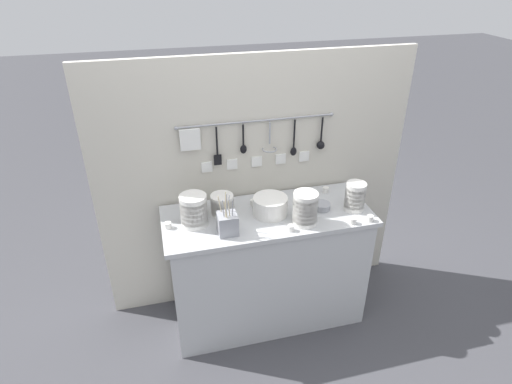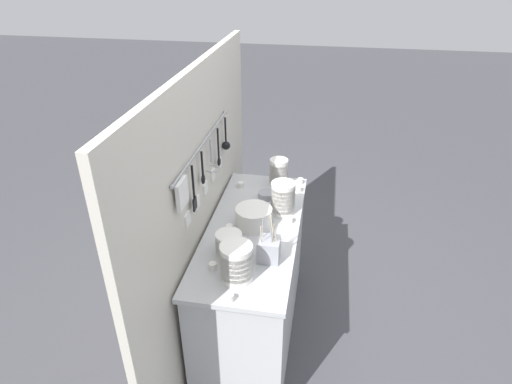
{
  "view_description": "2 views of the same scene",
  "coord_description": "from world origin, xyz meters",
  "views": [
    {
      "loc": [
        -0.64,
        -2.21,
        2.32
      ],
      "look_at": [
        -0.08,
        0.0,
        1.02
      ],
      "focal_mm": 30.0,
      "sensor_mm": 36.0,
      "label": 1
    },
    {
      "loc": [
        -2.09,
        -0.38,
        2.31
      ],
      "look_at": [
        -0.02,
        -0.02,
        1.11
      ],
      "focal_mm": 30.0,
      "sensor_mm": 36.0,
      "label": 2
    }
  ],
  "objects": [
    {
      "name": "bowl_stack_tall_left",
      "position": [
        0.19,
        -0.15,
        0.96
      ],
      "size": [
        0.15,
        0.15,
        0.21
      ],
      "color": "silver",
      "rests_on": "counter"
    },
    {
      "name": "cup_back_left",
      "position": [
        -0.06,
        0.13,
        0.87
      ],
      "size": [
        0.04,
        0.04,
        0.04
      ],
      "color": "silver",
      "rests_on": "counter"
    },
    {
      "name": "bowl_stack_wide_centre",
      "position": [
        -0.28,
        0.08,
        0.92
      ],
      "size": [
        0.14,
        0.14,
        0.13
      ],
      "color": "silver",
      "rests_on": "counter"
    },
    {
      "name": "cup_edge_near",
      "position": [
        0.47,
        0.17,
        0.87
      ],
      "size": [
        0.04,
        0.04,
        0.04
      ],
      "color": "silver",
      "rests_on": "counter"
    },
    {
      "name": "cutlery_caddy",
      "position": [
        -0.28,
        -0.14,
        0.92
      ],
      "size": [
        0.12,
        0.12,
        0.28
      ],
      "color": "#93969E",
      "rests_on": "counter"
    },
    {
      "name": "cup_back_right",
      "position": [
        0.48,
        -0.23,
        0.87
      ],
      "size": [
        0.04,
        0.04,
        0.04
      ],
      "color": "silver",
      "rests_on": "counter"
    },
    {
      "name": "bowl_stack_back_corner",
      "position": [
        0.56,
        -0.08,
        0.95
      ],
      "size": [
        0.13,
        0.13,
        0.19
      ],
      "color": "silver",
      "rests_on": "counter"
    },
    {
      "name": "cup_edge_far",
      "position": [
        -0.42,
        0.14,
        0.87
      ],
      "size": [
        0.04,
        0.04,
        0.04
      ],
      "color": "silver",
      "rests_on": "counter"
    },
    {
      "name": "counter",
      "position": [
        0.0,
        0.0,
        0.43
      ],
      "size": [
        1.33,
        0.54,
        0.85
      ],
      "color": "#B7BABC",
      "rests_on": "ground"
    },
    {
      "name": "steel_mixing_bowl",
      "position": [
        0.36,
        -0.02,
        0.87
      ],
      "size": [
        0.11,
        0.11,
        0.04
      ],
      "color": "#93969E",
      "rests_on": "counter"
    },
    {
      "name": "cup_mid_row",
      "position": [
        0.09,
        -0.21,
        0.87
      ],
      "size": [
        0.04,
        0.04,
        0.04
      ],
      "color": "silver",
      "rests_on": "counter"
    },
    {
      "name": "back_wall",
      "position": [
        -0.0,
        0.31,
        0.9
      ],
      "size": [
        2.13,
        0.11,
        1.8
      ],
      "color": "beige",
      "rests_on": "ground"
    },
    {
      "name": "cup_by_caddy",
      "position": [
        0.6,
        -0.23,
        0.87
      ],
      "size": [
        0.04,
        0.04,
        0.04
      ],
      "color": "silver",
      "rests_on": "counter"
    },
    {
      "name": "bowl_stack_nested_right",
      "position": [
        -0.46,
        -0.0,
        0.95
      ],
      "size": [
        0.16,
        0.16,
        0.2
      ],
      "color": "silver",
      "rests_on": "counter"
    },
    {
      "name": "cup_front_left",
      "position": [
        -0.63,
        -0.0,
        0.87
      ],
      "size": [
        0.04,
        0.04,
        0.04
      ],
      "color": "silver",
      "rests_on": "counter"
    },
    {
      "name": "ground_plane",
      "position": [
        0.0,
        0.0,
        0.0
      ],
      "size": [
        20.0,
        20.0,
        0.0
      ],
      "primitive_type": "plane",
      "color": "#424247"
    },
    {
      "name": "plate_stack",
      "position": [
        0.02,
        -0.0,
        0.91
      ],
      "size": [
        0.22,
        0.22,
        0.12
      ],
      "color": "silver",
      "rests_on": "counter"
    }
  ]
}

